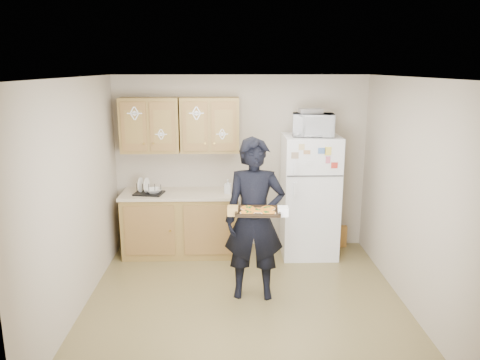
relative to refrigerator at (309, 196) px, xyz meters
name	(u,v)px	position (x,y,z in m)	size (l,w,h in m)	color
floor	(245,302)	(-0.95, -1.43, -0.85)	(3.60, 3.60, 0.00)	brown
ceiling	(246,78)	(-0.95, -1.43, 1.65)	(3.60, 3.60, 0.00)	silver
wall_back	(241,163)	(-0.95, 0.37, 0.40)	(3.60, 0.04, 2.50)	#B5A793
wall_front	(254,266)	(-0.95, -3.23, 0.40)	(3.60, 0.04, 2.50)	#B5A793
wall_left	(76,198)	(-2.75, -1.43, 0.40)	(0.04, 3.60, 2.50)	#B5A793
wall_right	(411,195)	(0.85, -1.43, 0.40)	(0.04, 3.60, 2.50)	#B5A793
refrigerator	(309,196)	(0.00, 0.00, 0.00)	(0.75, 0.70, 1.70)	white
base_cabinet	(181,224)	(-1.80, 0.05, -0.42)	(1.60, 0.60, 0.86)	olive
countertop	(181,194)	(-1.80, 0.05, 0.03)	(1.64, 0.64, 0.04)	beige
upper_cab_left	(150,125)	(-2.20, 0.18, 0.98)	(0.80, 0.33, 0.75)	olive
upper_cab_right	(210,125)	(-1.38, 0.18, 0.98)	(0.80, 0.33, 0.75)	olive
cereal_box	(340,236)	(0.52, 0.24, -0.69)	(0.20, 0.07, 0.32)	gold
person	(255,220)	(-0.84, -1.25, 0.08)	(0.68, 0.45, 1.86)	black
baking_tray	(258,212)	(-0.82, -1.55, 0.27)	(0.47, 0.34, 0.04)	black
pizza_front_left	(247,212)	(-0.93, -1.62, 0.28)	(0.16, 0.16, 0.02)	orange
pizza_front_right	(268,213)	(-0.72, -1.64, 0.28)	(0.16, 0.16, 0.02)	orange
pizza_back_left	(248,208)	(-0.93, -1.47, 0.28)	(0.16, 0.16, 0.02)	orange
pizza_back_right	(268,208)	(-0.71, -1.48, 0.28)	(0.16, 0.16, 0.02)	orange
pizza_center	(258,210)	(-0.82, -1.55, 0.28)	(0.16, 0.16, 0.02)	orange
microwave	(313,125)	(0.01, -0.05, 1.00)	(0.54, 0.37, 0.30)	white
foil_pan	(310,111)	(-0.03, -0.02, 1.18)	(0.31, 0.21, 0.06)	#AFAFB6
dish_rack	(149,189)	(-2.23, -0.01, 0.13)	(0.38, 0.29, 0.15)	black
bowl	(153,191)	(-2.17, -0.01, 0.10)	(0.22, 0.22, 0.05)	silver
soap_bottle	(228,186)	(-1.14, 0.00, 0.15)	(0.09, 0.09, 0.20)	white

